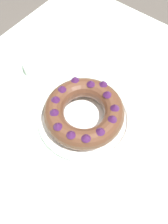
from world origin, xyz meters
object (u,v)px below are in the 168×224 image
Objects in this scene: bundt_cake at (84,112)px; side_bowl at (41,65)px; cake_knife at (43,167)px; napkin at (137,79)px; serving_knife at (32,183)px; fork at (31,171)px; serving_dish at (84,119)px.

side_bowl is at bearing 73.93° from bundt_cake.
cake_knife reaches higher than napkin.
side_bowl is (0.08, 0.28, -0.04)m from bundt_cake.
cake_knife is 0.49m from napkin.
bundt_cake is 1.52× the size of cake_knife.
serving_knife reaches higher than napkin.
bundt_cake is 0.25m from fork.
side_bowl is 0.38m from napkin.
napkin is at bearing -10.57° from serving_dish.
napkin is at bearing -59.73° from side_bowl.
serving_knife is 1.55× the size of side_bowl.
cake_knife is 0.41m from side_bowl.
fork is at bearing 147.32° from cake_knife.
serving_knife and cake_knife have the same top height.
fork is (-0.25, 0.02, -0.05)m from bundt_cake.
bundt_cake is 0.29m from side_bowl.
serving_dish is 1.68× the size of fork.
fork is 0.04m from serving_knife.
serving_dish reaches higher than serving_knife.
cake_knife is (-0.22, -0.00, -0.05)m from bundt_cake.
serving_knife is 1.55× the size of napkin.
cake_knife is at bearing 3.66° from serving_knife.
bundt_cake is at bearing 169.44° from napkin.
fork is at bearing 176.05° from bundt_cake.
fork is at bearing 41.17° from serving_knife.
serving_knife is at bearing -177.53° from bundt_cake.
napkin is (0.52, -0.07, -0.00)m from fork.
bundt_cake is 2.06× the size of napkin.
fork reaches higher than napkin.
cake_knife is at bearing -36.43° from fork.
serving_knife is at bearing 175.94° from napkin.
serving_dish reaches higher than fork.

